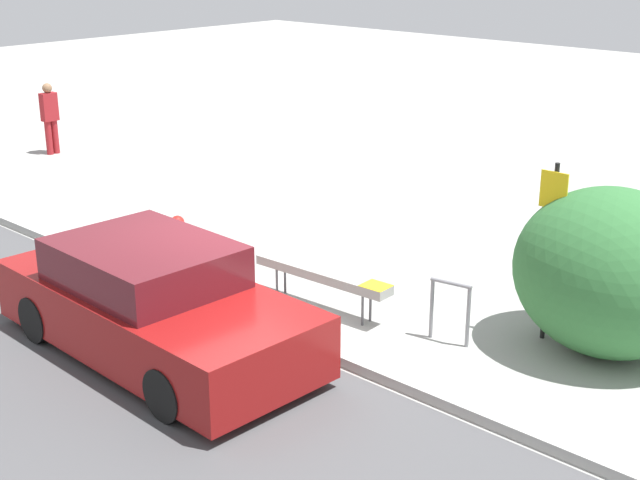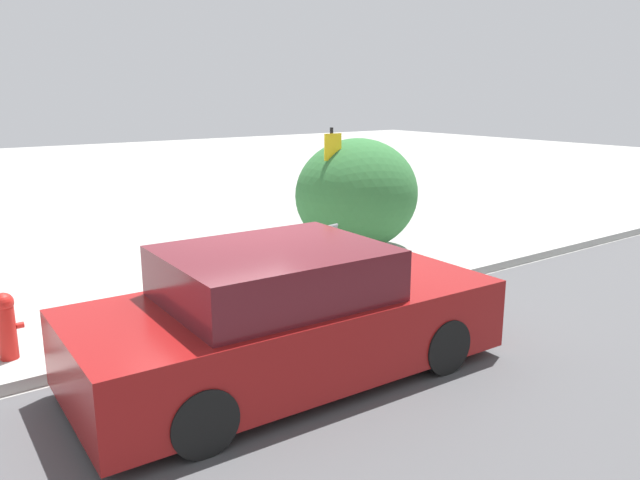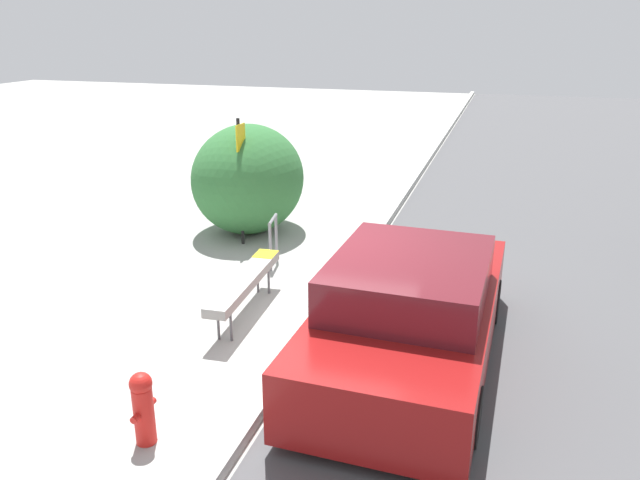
% 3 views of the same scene
% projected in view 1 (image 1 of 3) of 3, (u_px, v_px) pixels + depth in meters
% --- Properties ---
extents(ground_plane, '(60.00, 60.00, 0.00)m').
position_uv_depth(ground_plane, '(252.00, 326.00, 11.74)').
color(ground_plane, '#9E9E99').
extents(curb, '(60.00, 0.20, 0.13)m').
position_uv_depth(curb, '(252.00, 321.00, 11.71)').
color(curb, '#A8A8A3').
rests_on(curb, ground_plane).
extents(bench, '(2.19, 0.43, 0.58)m').
position_uv_depth(bench, '(323.00, 275.00, 12.11)').
color(bench, '#515156').
rests_on(bench, ground_plane).
extents(bike_rack, '(0.55, 0.14, 0.83)m').
position_uv_depth(bike_rack, '(450.00, 305.00, 11.11)').
color(bike_rack, gray).
rests_on(bike_rack, ground_plane).
extents(sign_post, '(0.36, 0.08, 2.30)m').
position_uv_depth(sign_post, '(551.00, 236.00, 10.93)').
color(sign_post, black).
rests_on(sign_post, ground_plane).
extents(fire_hydrant, '(0.36, 0.22, 0.77)m').
position_uv_depth(fire_hydrant, '(178.00, 238.00, 13.85)').
color(fire_hydrant, red).
rests_on(fire_hydrant, ground_plane).
extents(shrub_hedge, '(2.39, 2.09, 2.08)m').
position_uv_depth(shrub_hedge, '(610.00, 272.00, 10.70)').
color(shrub_hedge, '#337038').
rests_on(shrub_hedge, ground_plane).
extents(pedestrian, '(0.22, 0.37, 1.64)m').
position_uv_depth(pedestrian, '(50.00, 116.00, 20.49)').
color(pedestrian, maroon).
rests_on(pedestrian, ground_plane).
extents(parked_car_near, '(4.47, 2.02, 1.40)m').
position_uv_depth(parked_car_near, '(153.00, 304.00, 10.80)').
color(parked_car_near, black).
rests_on(parked_car_near, ground_plane).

